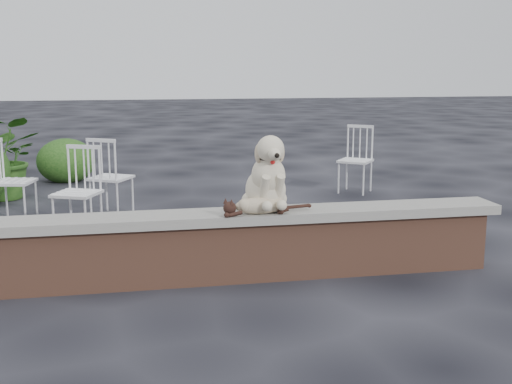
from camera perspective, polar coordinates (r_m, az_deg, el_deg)
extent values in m
plane|color=black|center=(5.41, -10.32, -8.10)|extent=(60.00, 60.00, 0.00)
cube|color=brown|center=(5.33, -10.41, -5.56)|extent=(6.00, 0.30, 0.50)
cube|color=slate|center=(5.26, -10.52, -2.53)|extent=(6.20, 0.40, 0.08)
imported|color=#174112|center=(9.22, -21.30, 2.89)|extent=(1.14, 1.03, 1.13)
ellipsoid|color=#174112|center=(10.39, -16.49, 2.64)|extent=(0.89, 0.81, 0.70)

